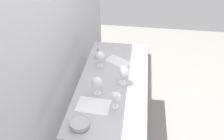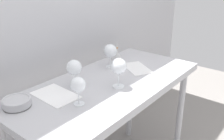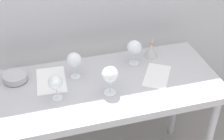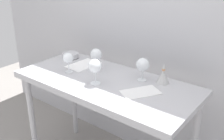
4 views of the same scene
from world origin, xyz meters
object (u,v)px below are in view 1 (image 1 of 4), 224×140
Objects in this scene: wine_glass_near_left at (115,97)px; wine_glass_near_center at (123,72)px; wine_glass_far_left at (97,82)px; wine_glass_far_right at (100,56)px; decanter_funnel at (98,54)px; tasting_sheet_upper at (118,61)px; tasting_sheet_lower at (93,106)px; tasting_bowl at (80,123)px.

wine_glass_near_center is at bearing -6.22° from wine_glass_near_left.
wine_glass_far_left is 1.02× the size of wine_glass_far_right.
wine_glass_far_right reaches higher than decanter_funnel.
tasting_sheet_upper is 0.68m from tasting_sheet_lower.
wine_glass_far_right is 0.17m from decanter_funnel.
tasting_sheet_lower is at bearing -175.86° from wine_glass_far_right.
wine_glass_near_center is (0.17, -0.21, 0.01)m from wine_glass_far_left.
tasting_sheet_upper is at bearing -60.72° from wine_glass_far_right.
wine_glass_far_left is 0.54m from tasting_sheet_upper.
wine_glass_far_right is at bearing 22.12° from wine_glass_near_left.
wine_glass_near_center is at bearing -135.09° from tasting_sheet_upper.
wine_glass_far_left is 1.17× the size of decanter_funnel.
wine_glass_near_center is at bearing -140.91° from decanter_funnel.
tasting_sheet_upper is at bearing -8.27° from tasting_sheet_lower.
decanter_funnel is at bearing 2.24° from tasting_bowl.
tasting_bowl is at bearing 133.51° from wine_glass_near_left.
wine_glass_far_right reaches higher than tasting_bowl.
decanter_funnel is at bearing 109.85° from tasting_sheet_upper.
wine_glass_near_center is 0.68× the size of tasting_sheet_lower.
wine_glass_far_left is at bearing 0.99° from tasting_sheet_lower.
wine_glass_far_right is at bearing 150.56° from tasting_sheet_upper.
wine_glass_far_right is 1.14× the size of decanter_funnel.
tasting_sheet_lower is (-0.57, -0.04, -0.12)m from wine_glass_far_right.
tasting_sheet_upper is 0.24m from decanter_funnel.
wine_glass_far_right reaches higher than tasting_sheet_upper.
decanter_funnel is at bearing 10.23° from wine_glass_far_left.
wine_glass_far_left is 0.41m from wine_glass_far_right.
wine_glass_far_right reaches higher than wine_glass_near_left.
wine_glass_far_left reaches higher than decanter_funnel.
tasting_sheet_upper and tasting_sheet_lower have the same top height.
wine_glass_far_left reaches higher than wine_glass_near_left.
decanter_funnel is at bearing 39.09° from wine_glass_near_center.
tasting_bowl is (-0.37, 0.06, -0.10)m from wine_glass_far_left.
tasting_sheet_upper is 1.69× the size of tasting_bowl.
decanter_funnel is at bearing 10.82° from tasting_sheet_lower.
wine_glass_far_right is 0.79m from tasting_bowl.
wine_glass_near_left is 0.58× the size of tasting_sheet_lower.
decanter_funnel is (0.38, 0.31, -0.08)m from wine_glass_near_center.
wine_glass_near_left is at bearing -46.49° from tasting_bowl.
tasting_sheet_upper is at bearing -12.42° from tasting_bowl.
wine_glass_far_left is 0.20m from tasting_sheet_lower.
wine_glass_near_center is 0.50m from decanter_funnel.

